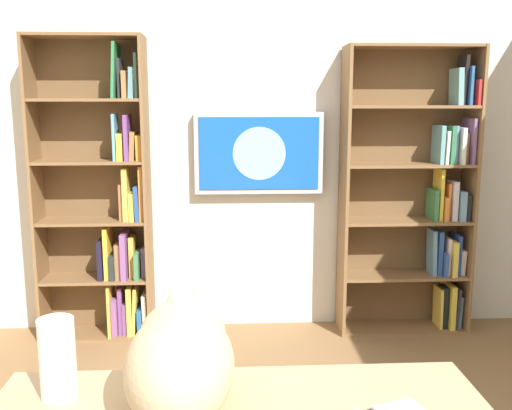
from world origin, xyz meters
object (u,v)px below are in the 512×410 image
bookshelf_left (421,198)px  wall_mounted_tv (259,153)px  bookshelf_right (107,205)px  paper_towel_roll (58,359)px  cat (181,356)px

bookshelf_left → wall_mounted_tv: 1.20m
bookshelf_right → paper_towel_roll: 2.29m
bookshelf_right → paper_towel_roll: size_ratio=8.19×
bookshelf_right → cat: bearing=106.5°
bookshelf_left → wall_mounted_tv: (1.15, -0.08, 0.32)m
bookshelf_left → cat: bearing=57.0°
bookshelf_left → bookshelf_right: bookshelf_right is taller
bookshelf_left → cat: size_ratio=3.11×
bookshelf_left → bookshelf_right: size_ratio=0.97×
paper_towel_roll → bookshelf_right: bearing=-82.2°
wall_mounted_tv → paper_towel_roll: (0.75, 2.35, -0.42)m
bookshelf_right → wall_mounted_tv: (-1.06, -0.08, 0.35)m
bookshelf_right → cat: (-0.69, 2.34, -0.04)m
bookshelf_left → paper_towel_roll: 2.96m
bookshelf_left → wall_mounted_tv: size_ratio=2.23×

